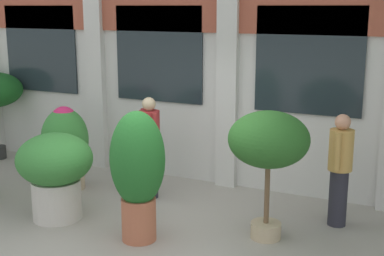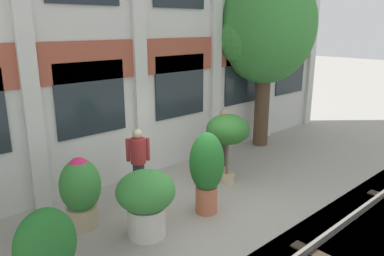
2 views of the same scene
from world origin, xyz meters
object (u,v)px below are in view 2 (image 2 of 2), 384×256
potted_plant_glazed_jar (207,168)px  resident_by_doorway (223,136)px  broadleaf_tree (266,29)px  potted_plant_fluted_column (81,189)px  potted_plant_ribbed_drum (146,199)px  potted_plant_tall_urn (228,132)px  resident_watching_tracks (138,162)px  topiary_hedge (46,245)px

potted_plant_glazed_jar → resident_by_doorway: (2.31, 1.67, -0.13)m
broadleaf_tree → resident_by_doorway: (-2.36, -0.47, -2.88)m
resident_by_doorway → potted_plant_fluted_column: bearing=-171.9°
potted_plant_ribbed_drum → resident_by_doorway: bearing=22.4°
potted_plant_fluted_column → potted_plant_ribbed_drum: 1.36m
potted_plant_fluted_column → potted_plant_tall_urn: bearing=-6.9°
potted_plant_ribbed_drum → resident_watching_tracks: (0.79, 1.38, 0.14)m
potted_plant_glazed_jar → potted_plant_tall_urn: bearing=27.7°
potted_plant_tall_urn → potted_plant_glazed_jar: size_ratio=0.99×
topiary_hedge → potted_plant_tall_urn: bearing=8.1°
topiary_hedge → resident_by_doorway: bearing=15.5°
broadleaf_tree → potted_plant_glazed_jar: bearing=-155.4°
potted_plant_glazed_jar → resident_watching_tracks: potted_plant_glazed_jar is taller
resident_by_doorway → resident_watching_tracks: bearing=-173.7°
potted_plant_ribbed_drum → resident_by_doorway: resident_by_doorway is taller
potted_plant_fluted_column → potted_plant_ribbed_drum: size_ratio=1.11×
potted_plant_fluted_column → topiary_hedge: size_ratio=1.18×
potted_plant_fluted_column → potted_plant_glazed_jar: 2.56m
resident_by_doorway → resident_watching_tracks: 3.00m
potted_plant_ribbed_drum → potted_plant_glazed_jar: bearing=-4.2°
broadleaf_tree → potted_plant_tall_urn: (-3.14, -1.34, -2.42)m
broadleaf_tree → potted_plant_ribbed_drum: (-6.15, -2.03, -2.99)m
potted_plant_tall_urn → potted_plant_fluted_column: potted_plant_tall_urn is taller
broadleaf_tree → topiary_hedge: bearing=-165.8°
potted_plant_tall_urn → resident_watching_tracks: potted_plant_tall_urn is taller
potted_plant_glazed_jar → resident_watching_tracks: bearing=114.9°
resident_by_doorway → potted_plant_ribbed_drum: bearing=-154.8°
potted_plant_glazed_jar → potted_plant_ribbed_drum: bearing=175.8°
potted_plant_glazed_jar → potted_plant_ribbed_drum: 1.51m
topiary_hedge → potted_plant_fluted_column: bearing=44.7°
potted_plant_ribbed_drum → resident_watching_tracks: 1.60m
potted_plant_fluted_column → potted_plant_ribbed_drum: potted_plant_fluted_column is taller
potted_plant_tall_urn → resident_watching_tracks: bearing=162.7°
topiary_hedge → resident_watching_tracks: bearing=27.3°
potted_plant_fluted_column → potted_plant_glazed_jar: size_ratio=0.81×
resident_watching_tracks → topiary_hedge: 3.05m
resident_watching_tracks → potted_plant_glazed_jar: bearing=59.4°
potted_plant_tall_urn → resident_by_doorway: 1.26m
potted_plant_tall_urn → resident_by_doorway: (0.78, 0.87, -0.46)m
potted_plant_glazed_jar → topiary_hedge: bearing=178.4°
broadleaf_tree → potted_plant_fluted_column: bearing=-172.7°
potted_plant_ribbed_drum → resident_watching_tracks: bearing=60.1°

